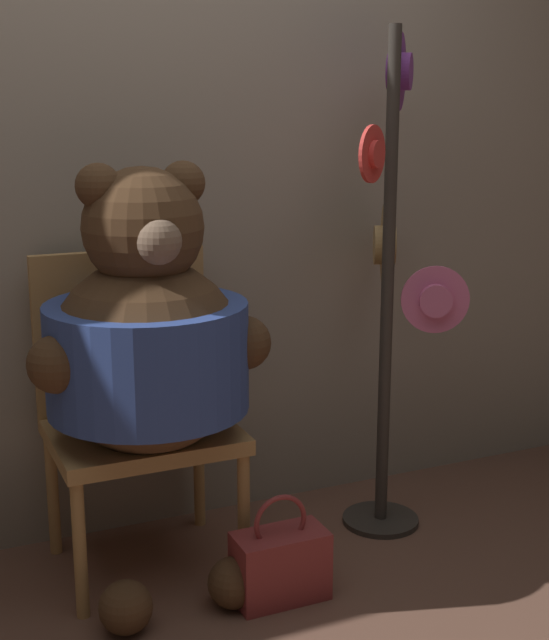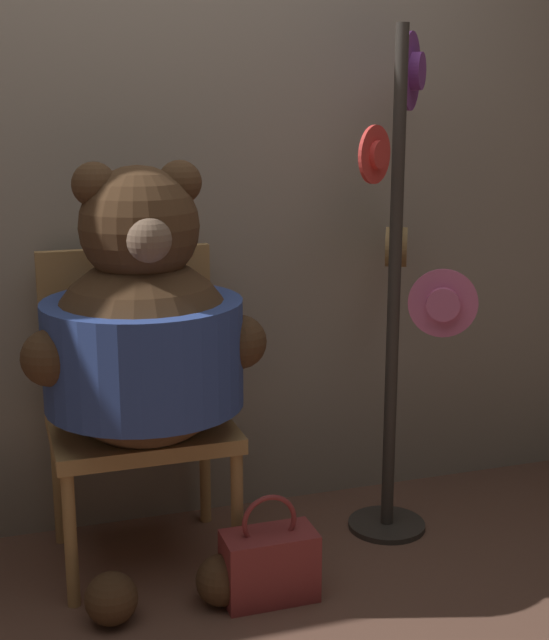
% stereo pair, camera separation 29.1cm
% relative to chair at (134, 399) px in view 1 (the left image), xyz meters
% --- Properties ---
extents(ground_plane, '(14.00, 14.00, 0.00)m').
position_rel_chair_xyz_m(ground_plane, '(0.11, -0.46, -0.56)').
color(ground_plane, brown).
extents(wall_back, '(8.00, 0.10, 2.72)m').
position_rel_chair_xyz_m(wall_back, '(0.11, 0.27, 0.80)').
color(wall_back, gray).
rests_on(wall_back, ground_plane).
extents(chair, '(0.58, 0.49, 1.03)m').
position_rel_chair_xyz_m(chair, '(0.00, 0.00, 0.00)').
color(chair, '#B2844C').
rests_on(chair, ground_plane).
extents(teddy_bear, '(0.75, 0.67, 1.34)m').
position_rel_chair_xyz_m(teddy_bear, '(0.00, -0.17, 0.23)').
color(teddy_bear, '#4C331E').
rests_on(teddy_bear, ground_plane).
extents(hat_display_rack, '(0.46, 0.46, 1.76)m').
position_rel_chair_xyz_m(hat_display_rack, '(0.92, -0.09, 0.39)').
color(hat_display_rack, '#332D28').
rests_on(hat_display_rack, ground_plane).
extents(handbag_on_ground, '(0.29, 0.15, 0.35)m').
position_rel_chair_xyz_m(handbag_on_ground, '(0.32, -0.46, -0.44)').
color(handbag_on_ground, maroon).
rests_on(handbag_on_ground, ground_plane).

